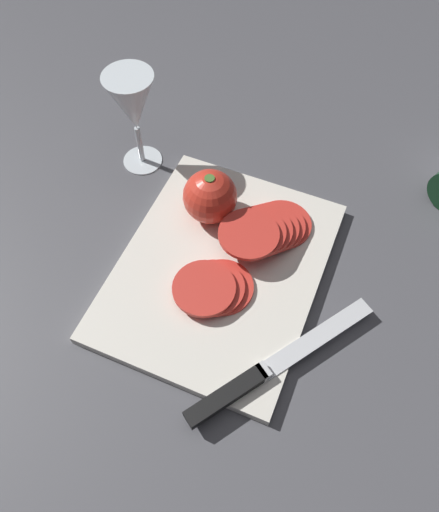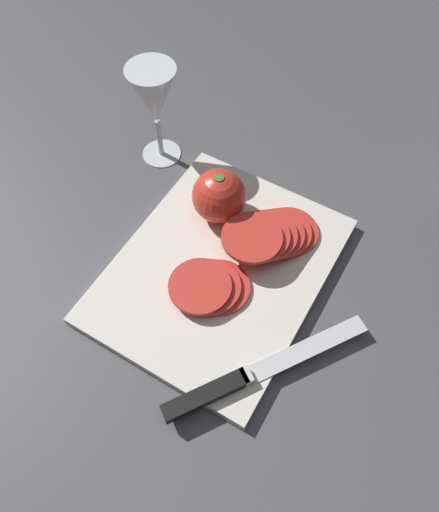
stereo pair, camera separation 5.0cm
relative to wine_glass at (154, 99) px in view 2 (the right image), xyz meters
The scene contains 7 objects.
ground_plane 0.24m from the wine_glass, 61.11° to the left, with size 3.00×3.00×0.00m, color #4C4C51.
cutting_board 0.28m from the wine_glass, 53.32° to the left, with size 0.36×0.28×0.02m.
wine_glass is the anchor object (origin of this frame).
whole_tomato 0.18m from the wine_glass, 65.89° to the left, with size 0.08×0.08×0.08m.
knife 0.44m from the wine_glass, 45.63° to the left, with size 0.25×0.18×0.01m.
tomato_slice_stack_near 0.30m from the wine_glass, 47.93° to the left, with size 0.11×0.11×0.02m.
tomato_slice_stack_far 0.27m from the wine_glass, 72.72° to the left, with size 0.15×0.12×0.04m.
Camera 2 is at (0.37, 0.21, 0.64)m, focal length 35.00 mm.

